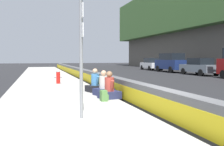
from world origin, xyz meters
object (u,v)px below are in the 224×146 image
object	(u,v)px
parked_car_midline	(171,62)
parked_car_far	(152,64)
parked_car_fourth	(199,66)
backpack	(104,96)
route_sign_post	(81,38)
seated_person_foreground	(109,90)
fire_hydrant	(58,76)
seated_person_rear	(95,84)
seated_person_middle	(104,87)

from	to	relation	value
parked_car_midline	parked_car_far	distance (m)	5.69
parked_car_fourth	parked_car_far	size ratio (longest dim) A/B	1.00
backpack	route_sign_post	bearing A→B (deg)	153.47
seated_person_foreground	parked_car_fourth	xyz separation A→B (m)	(12.87, -12.93, 0.39)
parked_car_far	fire_hydrant	bearing A→B (deg)	140.73
fire_hydrant	seated_person_rear	bearing A→B (deg)	-162.71
parked_car_midline	parked_car_far	bearing A→B (deg)	-0.45
parked_car_far	route_sign_post	bearing A→B (deg)	151.92
seated_person_rear	parked_car_midline	distance (m)	20.77
fire_hydrant	seated_person_middle	bearing A→B (deg)	-165.29
seated_person_rear	fire_hydrant	bearing A→B (deg)	17.29
seated_person_rear	parked_car_far	xyz separation A→B (m)	(21.92, -12.96, 0.38)
fire_hydrant	seated_person_middle	distance (m)	5.80
parked_car_fourth	parked_car_midline	size ratio (longest dim) A/B	0.94
backpack	parked_car_midline	bearing A→B (deg)	-34.80
route_sign_post	seated_person_foreground	world-z (taller)	route_sign_post
seated_person_foreground	parked_car_midline	size ratio (longest dim) A/B	0.22
seated_person_foreground	seated_person_rear	xyz separation A→B (m)	(2.20, 0.09, 0.00)
route_sign_post	parked_car_far	size ratio (longest dim) A/B	0.79
fire_hydrant	parked_car_fourth	world-z (taller)	parked_car_fourth
seated_person_foreground	parked_car_far	distance (m)	27.35
parked_car_midline	parked_car_far	xyz separation A→B (m)	(5.68, -0.04, -0.32)
parked_car_midline	parked_car_far	world-z (taller)	parked_car_midline
seated_person_rear	route_sign_post	bearing A→B (deg)	163.85
seated_person_middle	seated_person_foreground	bearing A→B (deg)	178.89
seated_person_middle	parked_car_fourth	xyz separation A→B (m)	(11.89, -12.91, 0.39)
fire_hydrant	parked_car_far	size ratio (longest dim) A/B	0.19
seated_person_foreground	seated_person_rear	world-z (taller)	seated_person_rear
parked_car_fourth	parked_car_far	xyz separation A→B (m)	(11.25, 0.06, 0.00)
route_sign_post	seated_person_middle	distance (m)	4.64
route_sign_post	parked_car_midline	bearing A→B (deg)	-33.92
seated_person_middle	parked_car_far	world-z (taller)	parked_car_far
parked_car_fourth	seated_person_middle	bearing A→B (deg)	132.65
fire_hydrant	seated_person_middle	size ratio (longest dim) A/B	0.83
parked_car_fourth	parked_car_midline	xyz separation A→B (m)	(5.57, 0.10, 0.32)
parked_car_fourth	route_sign_post	bearing A→B (deg)	137.54
backpack	parked_car_midline	xyz separation A→B (m)	(18.97, -13.19, 0.85)
seated_person_middle	parked_car_fourth	world-z (taller)	parked_car_fourth
seated_person_middle	backpack	world-z (taller)	seated_person_middle
fire_hydrant	parked_car_fourth	bearing A→B (deg)	-66.42
seated_person_middle	seated_person_rear	distance (m)	1.22
route_sign_post	seated_person_foreground	xyz separation A→B (m)	(3.00, -1.59, -1.76)
seated_person_foreground	parked_car_midline	world-z (taller)	parked_car_midline
fire_hydrant	seated_person_middle	world-z (taller)	seated_person_middle
backpack	parked_car_far	distance (m)	27.98
seated_person_foreground	backpack	bearing A→B (deg)	146.00
route_sign_post	seated_person_foreground	distance (m)	3.82
route_sign_post	seated_person_middle	bearing A→B (deg)	-22.01
parked_car_far	seated_person_foreground	bearing A→B (deg)	151.91
fire_hydrant	seated_person_rear	world-z (taller)	seated_person_rear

